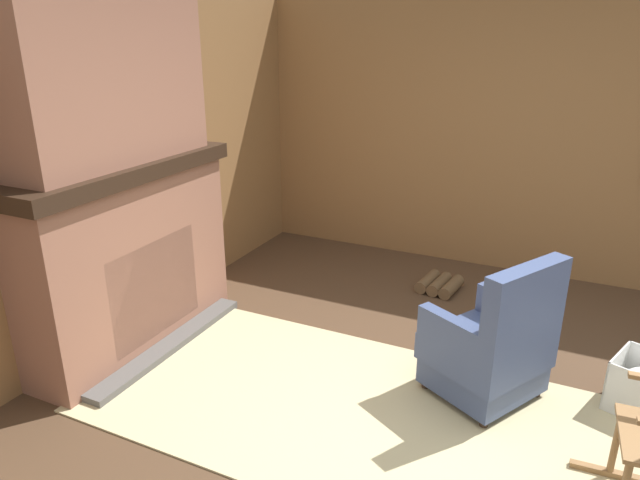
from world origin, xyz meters
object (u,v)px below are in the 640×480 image
at_px(armchair, 491,348).
at_px(oil_lamp_vase, 79,156).
at_px(storage_case, 168,138).
at_px(decorative_plate_on_mantel, 122,142).
at_px(firewood_stack, 439,284).

distance_m(armchair, oil_lamp_vase, 2.92).
xyz_separation_m(storage_case, decorative_plate_on_mantel, (-0.02, -0.46, 0.04)).
height_order(firewood_stack, decorative_plate_on_mantel, decorative_plate_on_mantel).
height_order(oil_lamp_vase, decorative_plate_on_mantel, oil_lamp_vase).
bearing_deg(decorative_plate_on_mantel, storage_case, 87.51).
distance_m(firewood_stack, oil_lamp_vase, 3.23).
bearing_deg(oil_lamp_vase, decorative_plate_on_mantel, 92.76).
xyz_separation_m(armchair, storage_case, (-2.60, 0.18, 1.11)).
bearing_deg(armchair, oil_lamp_vase, 44.16).
bearing_deg(oil_lamp_vase, storage_case, 89.99).
bearing_deg(firewood_stack, decorative_plate_on_mantel, -137.57).
height_order(armchair, decorative_plate_on_mantel, decorative_plate_on_mantel).
xyz_separation_m(armchair, oil_lamp_vase, (-2.60, -0.70, 1.13)).
distance_m(armchair, firewood_stack, 1.66).
relative_size(armchair, decorative_plate_on_mantel, 4.33).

